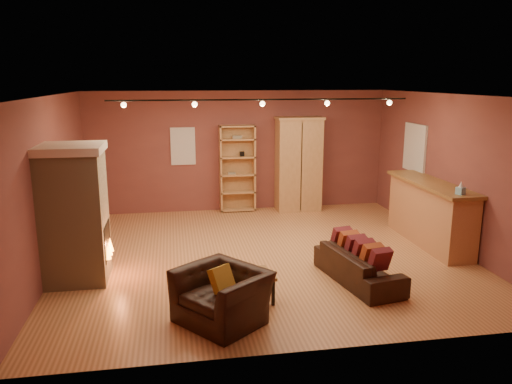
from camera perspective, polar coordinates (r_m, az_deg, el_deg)
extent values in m
plane|color=#A7683B|center=(8.97, 0.92, -7.18)|extent=(7.00, 7.00, 0.00)
plane|color=brown|center=(8.43, 0.99, 11.00)|extent=(7.00, 7.00, 0.00)
cube|color=brown|center=(11.75, -1.96, 4.68)|extent=(7.00, 0.02, 2.80)
cube|color=brown|center=(8.67, -22.43, 0.75)|extent=(0.02, 6.50, 2.80)
cube|color=brown|center=(9.84, 21.43, 2.18)|extent=(0.02, 6.50, 2.80)
cube|color=#C1B086|center=(8.10, -19.99, -2.77)|extent=(0.90, 0.90, 2.00)
cube|color=beige|center=(7.89, -20.58, 4.66)|extent=(0.98, 0.98, 0.12)
cube|color=black|center=(8.14, -16.93, -5.40)|extent=(0.10, 0.65, 0.55)
cone|color=orange|center=(8.17, -16.45, -6.19)|extent=(0.10, 0.10, 0.22)
cube|color=silver|center=(11.61, -8.35, 5.20)|extent=(0.56, 0.04, 0.86)
cube|color=tan|center=(11.79, -2.23, 2.79)|extent=(0.83, 0.04, 2.02)
cube|color=tan|center=(11.61, -4.07, 2.61)|extent=(0.04, 0.32, 2.02)
cube|color=tan|center=(11.71, -0.22, 2.73)|extent=(0.04, 0.32, 2.02)
cube|color=gray|center=(11.65, -2.80, 2.12)|extent=(0.18, 0.12, 0.05)
cube|color=black|center=(11.61, -1.61, 4.34)|extent=(0.10, 0.10, 0.12)
cube|color=tan|center=(11.86, -2.10, -1.95)|extent=(0.83, 0.32, 0.04)
cube|color=tan|center=(11.76, -2.11, 0.02)|extent=(0.83, 0.32, 0.04)
cube|color=tan|center=(11.67, -2.13, 2.01)|extent=(0.83, 0.32, 0.03)
cube|color=tan|center=(11.60, -2.15, 4.01)|extent=(0.83, 0.32, 0.04)
cube|color=tan|center=(11.55, -2.16, 6.04)|extent=(0.83, 0.32, 0.04)
cube|color=tan|center=(11.52, -2.18, 7.54)|extent=(0.83, 0.32, 0.04)
cube|color=tan|center=(11.79, 4.87, 3.06)|extent=(1.03, 0.56, 2.15)
cube|color=olive|center=(11.53, 5.21, 2.83)|extent=(0.02, 0.01, 2.05)
cube|color=tan|center=(11.66, 4.97, 8.42)|extent=(1.09, 0.62, 0.06)
cube|color=tan|center=(9.96, 19.24, -2.45)|extent=(0.54, 2.37, 1.13)
cube|color=olive|center=(9.83, 19.50, 0.91)|extent=(0.66, 2.49, 0.06)
cube|color=#83BBD1|center=(8.94, 22.34, 0.17)|extent=(0.17, 0.17, 0.13)
cone|color=white|center=(8.92, 22.41, 0.89)|extent=(0.08, 0.08, 0.10)
cube|color=silver|center=(11.00, 17.69, 4.83)|extent=(0.05, 0.90, 1.00)
imported|color=black|center=(7.89, 11.64, -7.73)|extent=(0.81, 1.77, 0.67)
cube|color=maroon|center=(7.39, 13.97, -7.50)|extent=(0.34, 0.28, 0.36)
cube|color=#9C411F|center=(7.56, 13.03, -6.98)|extent=(0.34, 0.28, 0.36)
cube|color=maroon|center=(7.73, 12.14, -6.48)|extent=(0.34, 0.28, 0.36)
cube|color=maroon|center=(7.91, 11.29, -6.00)|extent=(0.34, 0.28, 0.36)
cube|color=#9C411F|center=(8.09, 10.47, -5.54)|extent=(0.34, 0.28, 0.36)
cube|color=maroon|center=(8.27, 9.70, -5.10)|extent=(0.34, 0.28, 0.36)
imported|color=black|center=(6.50, -3.91, -10.82)|extent=(1.21, 1.27, 0.93)
cube|color=gold|center=(6.45, -3.93, -9.87)|extent=(0.38, 0.37, 0.34)
cube|color=olive|center=(7.08, -0.36, -9.47)|extent=(0.61, 0.61, 0.04)
cube|color=black|center=(6.93, -1.92, -11.85)|extent=(0.04, 0.04, 0.36)
cube|color=black|center=(7.00, 1.79, -11.59)|extent=(0.04, 0.04, 0.36)
cube|color=black|center=(7.33, -2.39, -10.40)|extent=(0.04, 0.04, 0.36)
cube|color=black|center=(7.40, 1.09, -10.18)|extent=(0.04, 0.04, 0.36)
cylinder|color=black|center=(8.63, 0.74, 10.52)|extent=(5.20, 0.03, 0.03)
sphere|color=#FFD88C|center=(8.52, -14.88, 9.59)|extent=(0.09, 0.09, 0.09)
sphere|color=#FFD88C|center=(8.50, -7.03, 9.92)|extent=(0.09, 0.09, 0.09)
sphere|color=#FFD88C|center=(8.63, 0.74, 10.05)|extent=(0.09, 0.09, 0.09)
sphere|color=#FFD88C|center=(8.91, 8.15, 10.02)|extent=(0.09, 0.09, 0.09)
sphere|color=#FFD88C|center=(9.32, 15.00, 9.83)|extent=(0.09, 0.09, 0.09)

